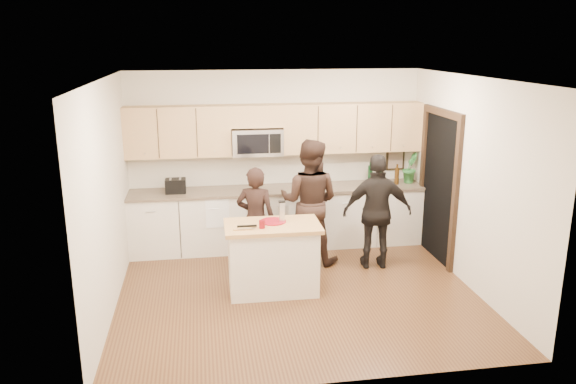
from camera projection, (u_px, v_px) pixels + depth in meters
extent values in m
plane|color=brown|center=(297.00, 292.00, 7.21)|extent=(4.50, 4.50, 0.00)
cube|color=beige|center=(276.00, 158.00, 8.76)|extent=(4.50, 0.02, 2.70)
cube|color=beige|center=(337.00, 249.00, 4.95)|extent=(4.50, 0.02, 2.70)
cube|color=beige|center=(107.00, 198.00, 6.51)|extent=(0.02, 4.00, 2.70)
cube|color=beige|center=(470.00, 183.00, 7.19)|extent=(0.02, 4.00, 2.70)
cube|color=white|center=(298.00, 78.00, 6.50)|extent=(4.50, 4.00, 0.02)
cube|color=silver|center=(279.00, 219.00, 8.70)|extent=(4.50, 0.62, 0.90)
cube|color=#70624A|center=(279.00, 190.00, 8.57)|extent=(4.50, 0.66, 0.04)
cube|color=tan|center=(178.00, 132.00, 8.25)|extent=(1.55, 0.33, 0.75)
cube|color=tan|center=(352.00, 127.00, 8.65)|extent=(2.17, 0.33, 0.75)
cube|color=tan|center=(256.00, 116.00, 8.38)|extent=(0.78, 0.33, 0.33)
cube|color=silver|center=(257.00, 142.00, 8.44)|extent=(0.76, 0.40, 0.40)
cube|color=black|center=(253.00, 144.00, 8.24)|extent=(0.47, 0.01, 0.29)
cube|color=black|center=(275.00, 144.00, 8.29)|extent=(0.17, 0.01, 0.29)
cube|color=black|center=(439.00, 188.00, 8.13)|extent=(0.02, 1.05, 2.10)
cube|color=black|center=(455.00, 199.00, 7.58)|extent=(0.06, 0.10, 2.10)
cube|color=black|center=(422.00, 179.00, 8.67)|extent=(0.06, 0.10, 2.10)
cube|color=black|center=(443.00, 112.00, 7.84)|extent=(0.06, 1.25, 0.10)
cube|color=black|center=(395.00, 158.00, 9.06)|extent=(0.30, 0.03, 0.38)
cube|color=tan|center=(396.00, 159.00, 9.04)|extent=(0.24, 0.00, 0.32)
cube|color=white|center=(217.00, 212.00, 8.19)|extent=(0.34, 0.01, 0.48)
cube|color=white|center=(216.00, 191.00, 8.41)|extent=(0.34, 0.60, 0.01)
cube|color=silver|center=(273.00, 260.00, 7.15)|extent=(1.11, 0.66, 0.85)
cube|color=tan|center=(272.00, 226.00, 7.03)|extent=(1.21, 0.72, 0.05)
cylinder|color=maroon|center=(273.00, 221.00, 7.10)|extent=(0.33, 0.33, 0.02)
cube|color=silver|center=(282.00, 212.00, 7.07)|extent=(0.07, 0.05, 0.24)
cube|color=black|center=(282.00, 202.00, 7.03)|extent=(0.08, 0.06, 0.02)
cylinder|color=maroon|center=(262.00, 224.00, 6.87)|extent=(0.08, 0.08, 0.10)
cube|color=tan|center=(242.00, 227.00, 6.88)|extent=(0.23, 0.20, 0.02)
cube|color=black|center=(247.00, 226.00, 6.87)|extent=(0.24, 0.03, 0.02)
cube|color=silver|center=(247.00, 229.00, 6.80)|extent=(0.20, 0.02, 0.01)
cube|color=black|center=(176.00, 186.00, 8.29)|extent=(0.30, 0.22, 0.21)
cube|color=silver|center=(170.00, 179.00, 8.25)|extent=(0.03, 0.16, 0.00)
cube|color=silver|center=(180.00, 179.00, 8.28)|extent=(0.03, 0.16, 0.00)
cylinder|color=black|center=(370.00, 173.00, 8.79)|extent=(0.07, 0.07, 0.35)
cylinder|color=#321E09|center=(371.00, 173.00, 8.82)|extent=(0.07, 0.07, 0.35)
cylinder|color=tan|center=(382.00, 175.00, 8.74)|extent=(0.07, 0.07, 0.31)
cylinder|color=#321E09|center=(397.00, 174.00, 8.76)|extent=(0.07, 0.07, 0.32)
cylinder|color=black|center=(381.00, 174.00, 8.63)|extent=(0.06, 0.06, 0.39)
imported|color=#29682D|center=(410.00, 168.00, 8.85)|extent=(0.33, 0.34, 0.48)
imported|color=black|center=(256.00, 219.00, 7.74)|extent=(0.62, 0.49, 1.48)
imported|color=black|center=(309.00, 201.00, 8.01)|extent=(1.08, 0.99, 1.80)
imported|color=black|center=(377.00, 212.00, 7.81)|extent=(1.00, 0.52, 1.63)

